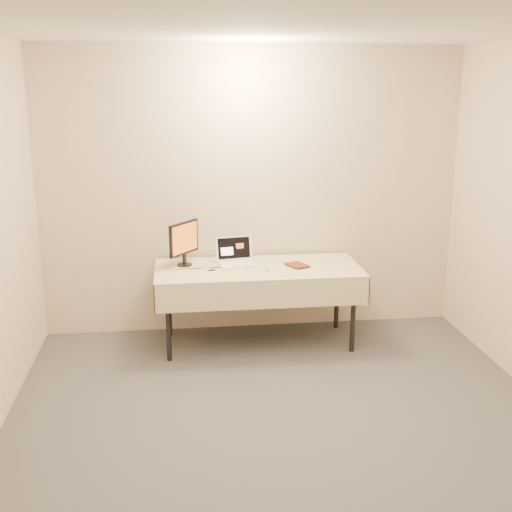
{
  "coord_description": "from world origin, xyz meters",
  "views": [
    {
      "loc": [
        -0.7,
        -3.5,
        2.36
      ],
      "look_at": [
        -0.03,
        1.99,
        0.86
      ],
      "focal_mm": 45.0,
      "sensor_mm": 36.0,
      "label": 1
    }
  ],
  "objects": [
    {
      "name": "clicker",
      "position": [
        0.07,
        1.93,
        0.75
      ],
      "size": [
        0.05,
        0.09,
        0.02
      ],
      "primitive_type": "ellipsoid",
      "rotation": [
        0.0,
        0.0,
        0.1
      ],
      "color": "#B6B6B9",
      "rests_on": "table"
    },
    {
      "name": "ground",
      "position": [
        0.0,
        0.0,
        0.0
      ],
      "size": [
        5.0,
        5.0,
        0.0
      ],
      "primitive_type": "plane",
      "color": "#39393D",
      "rests_on": "ground"
    },
    {
      "name": "laptop",
      "position": [
        -0.19,
        2.19,
        0.8
      ],
      "size": [
        0.39,
        0.35,
        0.24
      ],
      "rotation": [
        0.0,
        0.0,
        0.18
      ],
      "color": "white",
      "rests_on": "table"
    },
    {
      "name": "monitor",
      "position": [
        -0.66,
        2.18,
        0.98
      ],
      "size": [
        0.26,
        0.33,
        0.41
      ],
      "rotation": [
        0.0,
        0.0,
        0.9
      ],
      "color": "black",
      "rests_on": "table"
    },
    {
      "name": "alarm_clock",
      "position": [
        -0.13,
        2.35,
        0.76
      ],
      "size": [
        0.12,
        0.09,
        0.05
      ],
      "rotation": [
        0.0,
        0.0,
        0.37
      ],
      "color": "black",
      "rests_on": "table"
    },
    {
      "name": "table",
      "position": [
        0.0,
        2.05,
        0.68
      ],
      "size": [
        1.86,
        0.81,
        0.74
      ],
      "color": "black",
      "rests_on": "ground"
    },
    {
      "name": "paper_form",
      "position": [
        0.31,
        1.94,
        0.74
      ],
      "size": [
        0.17,
        0.26,
        0.0
      ],
      "primitive_type": "cube",
      "rotation": [
        0.0,
        0.0,
        0.32
      ],
      "color": "#ADD9AD",
      "rests_on": "table"
    },
    {
      "name": "book",
      "position": [
        0.29,
        2.0,
        0.84
      ],
      "size": [
        0.15,
        0.08,
        0.21
      ],
      "primitive_type": "imported",
      "rotation": [
        0.0,
        0.0,
        0.45
      ],
      "color": "#923D1A",
      "rests_on": "table"
    },
    {
      "name": "back_wall",
      "position": [
        0.0,
        2.5,
        1.35
      ],
      "size": [
        4.0,
        0.1,
        2.7
      ],
      "primitive_type": "cube",
      "color": "beige",
      "rests_on": "ground"
    },
    {
      "name": "usb_dongle",
      "position": [
        -0.42,
        1.99,
        0.74
      ],
      "size": [
        0.06,
        0.04,
        0.01
      ],
      "primitive_type": "cube",
      "rotation": [
        0.0,
        0.0,
        0.33
      ],
      "color": "black",
      "rests_on": "table"
    }
  ]
}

